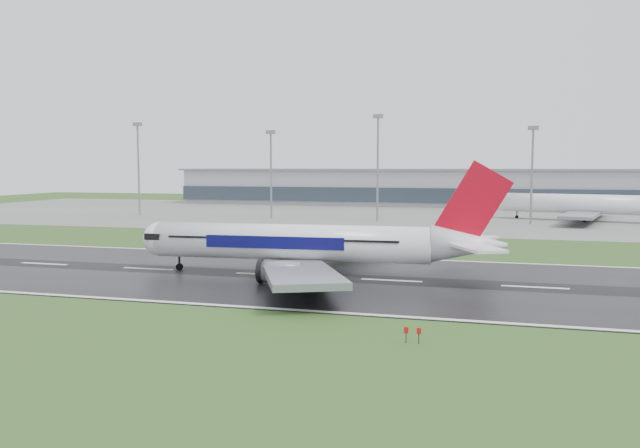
% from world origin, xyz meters
% --- Properties ---
extents(ground, '(520.00, 520.00, 0.00)m').
position_xyz_m(ground, '(0.00, 0.00, 0.00)').
color(ground, '#294B1B').
rests_on(ground, ground).
extents(runway, '(400.00, 45.00, 0.10)m').
position_xyz_m(runway, '(0.00, 0.00, 0.05)').
color(runway, black).
rests_on(runway, ground).
extents(apron, '(400.00, 130.00, 0.08)m').
position_xyz_m(apron, '(0.00, 125.00, 0.04)').
color(apron, slate).
rests_on(apron, ground).
extents(terminal, '(240.00, 36.00, 15.00)m').
position_xyz_m(terminal, '(0.00, 185.00, 7.50)').
color(terminal, '#90949B').
rests_on(terminal, ground).
extents(main_airliner, '(59.88, 57.34, 16.77)m').
position_xyz_m(main_airliner, '(-12.07, 1.76, 8.49)').
color(main_airliner, white).
rests_on(main_airliner, runway).
extents(parked_airliner, '(68.74, 65.89, 16.80)m').
position_xyz_m(parked_airliner, '(42.06, 115.15, 8.48)').
color(parked_airliner, white).
rests_on(parked_airliner, apron).
extents(floodmast_0, '(0.64, 0.64, 30.48)m').
position_xyz_m(floodmast_0, '(-102.18, 100.00, 15.24)').
color(floodmast_0, gray).
rests_on(floodmast_0, ground).
extents(floodmast_1, '(0.64, 0.64, 27.12)m').
position_xyz_m(floodmast_1, '(-54.27, 100.00, 13.56)').
color(floodmast_1, gray).
rests_on(floodmast_1, ground).
extents(floodmast_2, '(0.64, 0.64, 31.41)m').
position_xyz_m(floodmast_2, '(-19.60, 100.00, 15.70)').
color(floodmast_2, gray).
rests_on(floodmast_2, ground).
extents(floodmast_3, '(0.64, 0.64, 27.16)m').
position_xyz_m(floodmast_3, '(25.39, 100.00, 13.58)').
color(floodmast_3, gray).
rests_on(floodmast_3, ground).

